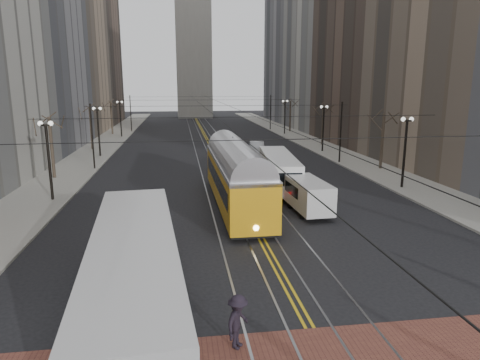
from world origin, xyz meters
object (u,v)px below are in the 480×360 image
object	(u,v)px
sedan_grey	(276,172)
pedestrian_d	(238,322)
cargo_van	(308,197)
streetcar	(236,181)
sedan_silver	(257,148)
transit_bus	(135,283)
rear_bus	(279,171)

from	to	relation	value
sedan_grey	pedestrian_d	distance (m)	24.64
cargo_van	sedan_grey	bearing A→B (deg)	86.98
cargo_van	sedan_grey	xyz separation A→B (m)	(0.00, 9.48, -0.25)
streetcar	sedan_silver	xyz separation A→B (m)	(5.49, 21.88, -0.96)
transit_bus	streetcar	distance (m)	15.89
transit_bus	cargo_van	distance (m)	16.04
rear_bus	cargo_van	bearing A→B (deg)	-82.09
streetcar	sedan_silver	world-z (taller)	streetcar
transit_bus	cargo_van	world-z (taller)	transit_bus
rear_bus	sedan_grey	world-z (taller)	rear_bus
streetcar	rear_bus	bearing A→B (deg)	49.03
sedan_silver	pedestrian_d	world-z (taller)	pedestrian_d
transit_bus	sedan_silver	xyz separation A→B (m)	(10.99, 36.79, -0.86)
transit_bus	sedan_silver	distance (m)	38.40
transit_bus	streetcar	xyz separation A→B (m)	(5.51, 14.91, 0.10)
cargo_van	sedan_grey	distance (m)	9.48
cargo_van	sedan_silver	xyz separation A→B (m)	(0.99, 24.26, -0.29)
cargo_van	sedan_grey	world-z (taller)	cargo_van
streetcar	sedan_grey	world-z (taller)	streetcar
transit_bus	pedestrian_d	size ratio (longest dim) A/B	7.36
rear_bus	sedan_silver	bearing A→B (deg)	91.51
cargo_van	streetcar	bearing A→B (deg)	149.04
rear_bus	streetcar	bearing A→B (deg)	-124.64
streetcar	pedestrian_d	world-z (taller)	streetcar
streetcar	rear_bus	size ratio (longest dim) A/B	1.43
streetcar	pedestrian_d	distance (m)	16.80
streetcar	cargo_van	world-z (taller)	streetcar
rear_bus	pedestrian_d	distance (m)	22.53
transit_bus	rear_bus	world-z (taller)	transit_bus
rear_bus	transit_bus	bearing A→B (deg)	-110.32
transit_bus	pedestrian_d	bearing A→B (deg)	-31.85
streetcar	sedan_grey	xyz separation A→B (m)	(4.50, 7.09, -0.93)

